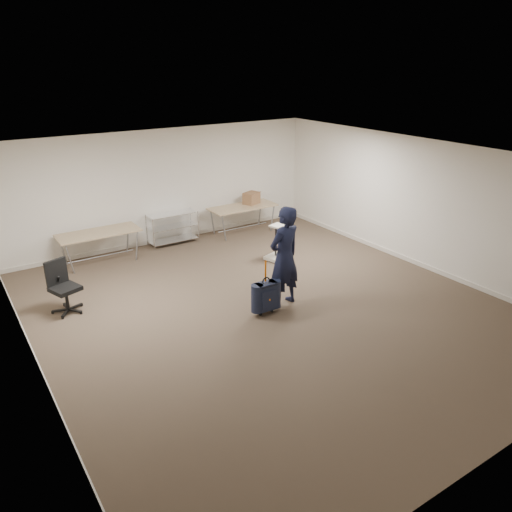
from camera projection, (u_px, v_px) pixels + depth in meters
ground at (269, 308)px, 9.30m from camera, size 9.00×9.00×0.00m
room_shell at (231, 280)px, 10.36m from camera, size 8.00×9.00×9.00m
folding_table_left at (99, 234)px, 11.15m from camera, size 1.80×0.75×0.73m
folding_table_right at (243, 208)px, 13.09m from camera, size 1.80×0.75×0.73m
wire_shelf at (173, 227)px, 12.40m from camera, size 1.22×0.47×0.80m
person at (284, 257)px, 9.13m from camera, size 0.77×0.58×1.92m
suitcase at (266, 296)px, 8.98m from camera, size 0.39×0.23×1.04m
office_chair at (65, 296)px, 9.11m from camera, size 0.59×0.60×0.98m
equipment_cart at (277, 251)px, 11.46m from camera, size 0.57×0.57×0.85m
cardboard_box at (251, 198)px, 13.24m from camera, size 0.49×0.44×0.31m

